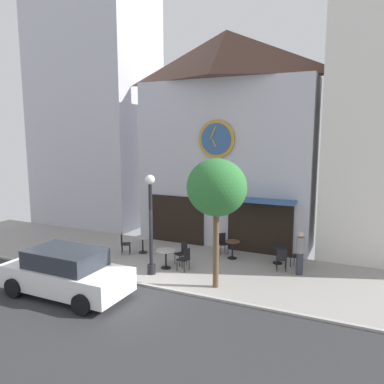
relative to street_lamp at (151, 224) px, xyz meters
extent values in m
cube|color=gray|center=(0.23, 1.54, -1.95)|extent=(26.10, 5.37, 0.05)
cube|color=#2D2D30|center=(0.23, -4.42, -1.95)|extent=(26.10, 6.55, 0.05)
cube|color=#A8A5A0|center=(0.23, -1.12, -1.89)|extent=(26.10, 0.12, 0.08)
cube|color=#B2B2BC|center=(0.99, 5.30, 1.95)|extent=(8.33, 2.15, 7.75)
pyramid|color=#4C3328|center=(0.99, 5.30, 6.95)|extent=(7.50, 3.01, 2.25)
cylinder|color=#B7842D|center=(0.99, 4.17, 3.13)|extent=(1.73, 0.10, 1.73)
cylinder|color=#2D5184|center=(0.99, 4.11, 3.13)|extent=(1.41, 0.04, 1.41)
cube|color=#B7842D|center=(0.91, 4.07, 2.95)|extent=(0.20, 0.03, 0.38)
cube|color=#B7842D|center=(0.86, 4.07, 3.40)|extent=(0.31, 0.03, 0.57)
cube|color=black|center=(-1.10, 4.19, -0.78)|extent=(2.92, 0.10, 2.30)
cube|color=black|center=(3.07, 4.19, -0.78)|extent=(2.92, 0.10, 2.30)
cube|color=#33568C|center=(3.32, 3.88, 0.52)|extent=(2.67, 0.90, 0.12)
cube|color=#B2B2BC|center=(-7.63, 6.56, 5.89)|extent=(6.66, 4.67, 15.63)
cylinder|color=black|center=(0.00, 0.00, -1.75)|extent=(0.32, 0.32, 0.36)
cylinder|color=black|center=(0.00, 0.00, -0.21)|extent=(0.14, 0.14, 3.44)
sphere|color=white|center=(0.00, 0.00, 1.69)|extent=(0.36, 0.36, 0.36)
cylinder|color=brown|center=(2.67, -0.13, -0.54)|extent=(0.20, 0.20, 2.78)
ellipsoid|color=#2D7033|center=(2.67, -0.13, 1.57)|extent=(2.06, 1.85, 1.95)
cylinder|color=black|center=(-1.69, 2.07, -1.58)|extent=(0.07, 0.07, 0.71)
cylinder|color=black|center=(-1.69, 2.07, -1.91)|extent=(0.40, 0.40, 0.03)
cylinder|color=gray|center=(-1.69, 2.07, -1.22)|extent=(0.72, 0.72, 0.03)
cylinder|color=black|center=(0.20, 0.77, -1.56)|extent=(0.07, 0.07, 0.73)
cylinder|color=black|center=(0.20, 0.77, -1.91)|extent=(0.40, 0.40, 0.03)
cylinder|color=gray|center=(0.20, 0.77, -1.20)|extent=(0.78, 0.78, 0.03)
cylinder|color=black|center=(2.22, 2.99, -1.55)|extent=(0.07, 0.07, 0.76)
cylinder|color=black|center=(2.22, 2.99, -1.91)|extent=(0.40, 0.40, 0.03)
cylinder|color=brown|center=(2.22, 2.99, -1.17)|extent=(0.63, 0.63, 0.03)
cylinder|color=black|center=(4.12, 3.18, -1.57)|extent=(0.07, 0.07, 0.72)
cylinder|color=black|center=(4.12, 3.18, -1.91)|extent=(0.40, 0.40, 0.03)
cylinder|color=black|center=(4.12, 3.18, -1.21)|extent=(0.65, 0.65, 0.03)
cube|color=black|center=(0.94, 0.82, -1.48)|extent=(0.46, 0.46, 0.04)
cube|color=black|center=(1.12, 0.79, -1.25)|extent=(0.10, 0.38, 0.45)
cylinder|color=black|center=(0.80, 1.01, -1.70)|extent=(0.03, 0.03, 0.45)
cylinder|color=black|center=(0.74, 0.68, -1.70)|extent=(0.03, 0.03, 0.45)
cylinder|color=black|center=(1.13, 0.96, -1.70)|extent=(0.03, 0.03, 0.45)
cylinder|color=black|center=(1.08, 0.62, -1.70)|extent=(0.03, 0.03, 0.45)
cube|color=black|center=(1.62, 3.45, -1.48)|extent=(0.57, 0.57, 0.04)
cube|color=black|center=(1.50, 3.58, -1.25)|extent=(0.31, 0.29, 0.45)
cylinder|color=black|center=(1.61, 3.21, -1.70)|extent=(0.03, 0.03, 0.45)
cylinder|color=black|center=(1.86, 3.44, -1.70)|extent=(0.03, 0.03, 0.45)
cylinder|color=black|center=(1.38, 3.46, -1.70)|extent=(0.03, 0.03, 0.45)
cylinder|color=black|center=(1.63, 3.69, -1.70)|extent=(0.03, 0.03, 0.45)
cube|color=black|center=(-2.29, 1.63, -1.48)|extent=(0.55, 0.55, 0.04)
cube|color=black|center=(-2.45, 1.54, -1.25)|extent=(0.22, 0.35, 0.45)
cylinder|color=black|center=(-2.06, 1.56, -1.70)|extent=(0.03, 0.03, 0.45)
cylinder|color=black|center=(-2.23, 1.86, -1.70)|extent=(0.03, 0.03, 0.45)
cylinder|color=black|center=(-2.35, 1.39, -1.70)|extent=(0.03, 0.03, 0.45)
cylinder|color=black|center=(-2.52, 1.69, -1.70)|extent=(0.03, 0.03, 0.45)
cube|color=black|center=(4.89, 3.08, -1.48)|extent=(0.49, 0.49, 0.04)
cube|color=black|center=(5.06, 3.03, -1.25)|extent=(0.13, 0.38, 0.45)
cylinder|color=black|center=(4.76, 3.28, -1.70)|extent=(0.03, 0.03, 0.45)
cylinder|color=black|center=(4.68, 2.95, -1.70)|extent=(0.03, 0.03, 0.45)
cylinder|color=black|center=(5.09, 3.20, -1.70)|extent=(0.03, 0.03, 0.45)
cylinder|color=black|center=(5.01, 2.87, -1.70)|extent=(0.03, 0.03, 0.45)
cube|color=black|center=(4.41, 2.45, -1.48)|extent=(0.49, 0.49, 0.04)
cube|color=black|center=(4.46, 2.28, -1.25)|extent=(0.38, 0.14, 0.45)
cylinder|color=black|center=(4.53, 2.66, -1.70)|extent=(0.03, 0.03, 0.45)
cylinder|color=black|center=(4.20, 2.57, -1.70)|extent=(0.03, 0.03, 0.45)
cylinder|color=black|center=(4.62, 2.33, -1.70)|extent=(0.03, 0.03, 0.45)
cylinder|color=black|center=(4.29, 2.24, -1.70)|extent=(0.03, 0.03, 0.45)
cube|color=black|center=(0.55, 1.39, -1.48)|extent=(0.54, 0.54, 0.04)
cube|color=black|center=(0.63, 1.55, -1.25)|extent=(0.35, 0.22, 0.45)
cylinder|color=black|center=(0.32, 1.32, -1.70)|extent=(0.03, 0.03, 0.45)
cylinder|color=black|center=(0.61, 1.16, -1.70)|extent=(0.03, 0.03, 0.45)
cylinder|color=black|center=(0.48, 1.62, -1.70)|extent=(0.03, 0.03, 0.45)
cylinder|color=black|center=(0.78, 1.46, -1.70)|extent=(0.03, 0.03, 0.45)
cylinder|color=#2D2D38|center=(5.12, 2.30, -1.50)|extent=(0.33, 0.33, 0.85)
cylinder|color=slate|center=(5.12, 2.30, -0.78)|extent=(0.41, 0.41, 0.60)
sphere|color=tan|center=(5.12, 2.30, -0.37)|extent=(0.22, 0.22, 0.22)
cube|color=white|center=(-1.58, -2.79, -1.33)|extent=(4.31, 1.83, 0.75)
cube|color=#262B33|center=(-1.58, -2.79, -0.68)|extent=(2.42, 1.60, 0.60)
cylinder|color=black|center=(-0.17, -3.70, -1.61)|extent=(0.64, 0.22, 0.64)
cylinder|color=black|center=(-0.15, -1.90, -1.61)|extent=(0.64, 0.22, 0.64)
cylinder|color=black|center=(-3.00, -3.68, -1.61)|extent=(0.64, 0.22, 0.64)
cylinder|color=black|center=(-2.99, -1.88, -1.61)|extent=(0.64, 0.22, 0.64)
camera|label=1|loc=(7.13, -11.77, 3.32)|focal=35.12mm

